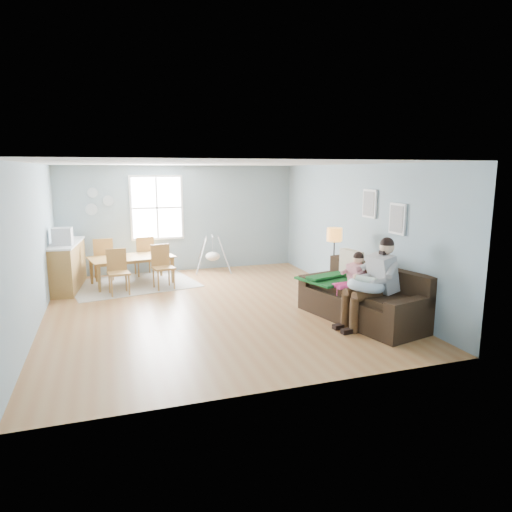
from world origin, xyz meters
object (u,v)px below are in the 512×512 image
object	(u,v)px
father	(374,280)
toddler	(353,274)
floor_lamp	(334,241)
baby_swing	(213,256)
chair_ne	(144,253)
chair_se	(162,263)
dining_table	(133,271)
chair_sw	(118,269)
chair_nw	(103,256)
counter	(67,265)
monitor	(62,236)
storage_cube	(378,311)
sofa	(364,301)

from	to	relation	value
father	toddler	distance (m)	0.55
floor_lamp	baby_swing	bearing A→B (deg)	116.55
father	chair_ne	size ratio (longest dim) A/B	1.51
chair_se	baby_swing	world-z (taller)	chair_se
dining_table	chair_sw	xyz separation A→B (m)	(-0.34, -0.75, 0.22)
chair_nw	counter	world-z (taller)	counter
toddler	monitor	world-z (taller)	monitor
storage_cube	baby_swing	world-z (taller)	baby_swing
dining_table	chair_se	size ratio (longest dim) A/B	1.88
dining_table	chair_ne	world-z (taller)	chair_ne
storage_cube	monitor	world-z (taller)	monitor
chair_se	baby_swing	distance (m)	1.95
chair_ne	monitor	distance (m)	2.13
chair_sw	counter	size ratio (longest dim) A/B	0.50
chair_ne	father	bearing A→B (deg)	-56.59
toddler	storage_cube	world-z (taller)	toddler
floor_lamp	monitor	distance (m)	5.64
floor_lamp	dining_table	bearing A→B (deg)	144.91
monitor	chair_nw	bearing A→B (deg)	47.29
father	chair_sw	size ratio (longest dim) A/B	1.57
floor_lamp	dining_table	distance (m)	4.65
floor_lamp	chair_se	xyz separation A→B (m)	(-3.13, 2.07, -0.66)
sofa	chair_nw	world-z (taller)	chair_nw
monitor	father	bearing A→B (deg)	-38.03
toddler	chair_se	distance (m)	4.30
floor_lamp	chair_ne	size ratio (longest dim) A/B	1.48
floor_lamp	storage_cube	world-z (taller)	floor_lamp
toddler	monitor	bearing A→B (deg)	145.63
floor_lamp	baby_swing	size ratio (longest dim) A/B	1.39
dining_table	chair_ne	distance (m)	0.86
chair_sw	chair_se	distance (m)	0.96
baby_swing	floor_lamp	bearing A→B (deg)	-63.45
storage_cube	baby_swing	size ratio (longest dim) A/B	0.45
storage_cube	dining_table	world-z (taller)	dining_table
toddler	dining_table	xyz separation A→B (m)	(-3.55, 3.69, -0.47)
chair_se	monitor	size ratio (longest dim) A/B	2.42
chair_se	counter	distance (m)	2.08
counter	monitor	bearing A→B (deg)	-93.77
sofa	storage_cube	xyz separation A→B (m)	(0.09, -0.30, -0.10)
father	toddler	size ratio (longest dim) A/B	1.60
father	chair_se	size ratio (longest dim) A/B	1.54
dining_table	toddler	bearing A→B (deg)	-57.93
storage_cube	chair_sw	size ratio (longest dim) A/B	0.50
chair_nw	baby_swing	world-z (taller)	chair_nw
chair_sw	counter	distance (m)	1.32
counter	chair_sw	bearing A→B (deg)	-37.50
sofa	chair_se	world-z (taller)	chair_se
sofa	chair_sw	size ratio (longest dim) A/B	2.61
toddler	chair_sw	bearing A→B (deg)	142.90
chair_nw	baby_swing	xyz separation A→B (m)	(2.67, 0.20, -0.18)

